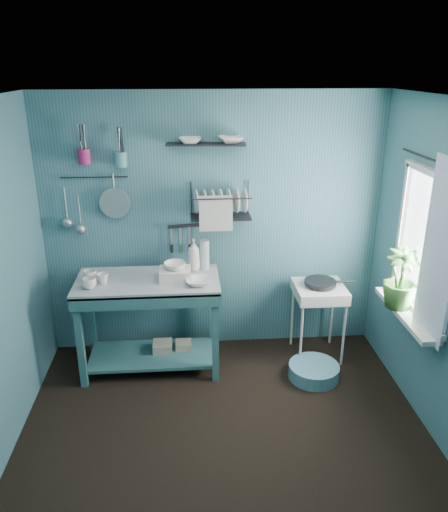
{
  "coord_description": "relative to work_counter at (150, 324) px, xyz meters",
  "views": [
    {
      "loc": [
        -0.25,
        -3.03,
        2.7
      ],
      "look_at": [
        0.05,
        0.85,
        1.2
      ],
      "focal_mm": 35.0,
      "sensor_mm": 36.0,
      "label": 1
    }
  ],
  "objects": [
    {
      "name": "floor",
      "position": [
        0.62,
        -1.09,
        -0.45
      ],
      "size": [
        3.2,
        3.2,
        0.0
      ],
      "primitive_type": "plane",
      "color": "black",
      "rests_on": "ground"
    },
    {
      "name": "ceiling",
      "position": [
        0.62,
        -1.09,
        2.05
      ],
      "size": [
        3.2,
        3.2,
        0.0
      ],
      "primitive_type": "plane",
      "rotation": [
        3.14,
        0.0,
        0.0
      ],
      "color": "silver",
      "rests_on": "ground"
    },
    {
      "name": "wall_back",
      "position": [
        0.62,
        0.41,
        0.8
      ],
      "size": [
        3.2,
        0.0,
        3.2
      ],
      "primitive_type": "plane",
      "rotation": [
        1.57,
        0.0,
        0.0
      ],
      "color": "#35636D",
      "rests_on": "ground"
    },
    {
      "name": "wall_front",
      "position": [
        0.62,
        -2.59,
        0.8
      ],
      "size": [
        3.2,
        0.0,
        3.2
      ],
      "primitive_type": "plane",
      "rotation": [
        -1.57,
        0.0,
        0.0
      ],
      "color": "#35636D",
      "rests_on": "ground"
    },
    {
      "name": "work_counter",
      "position": [
        0.0,
        0.0,
        0.0
      ],
      "size": [
        1.34,
        0.78,
        0.91
      ],
      "primitive_type": "cube",
      "rotation": [
        0.0,
        0.0,
        -0.11
      ],
      "color": "#306164",
      "rests_on": "floor"
    },
    {
      "name": "mug_left",
      "position": [
        -0.48,
        -0.16,
        0.5
      ],
      "size": [
        0.12,
        0.12,
        0.1
      ],
      "primitive_type": "imported",
      "color": "white",
      "rests_on": "work_counter"
    },
    {
      "name": "mug_mid",
      "position": [
        -0.38,
        -0.06,
        0.5
      ],
      "size": [
        0.14,
        0.14,
        0.09
      ],
      "primitive_type": "imported",
      "rotation": [
        0.0,
        0.0,
        0.52
      ],
      "color": "white",
      "rests_on": "work_counter"
    },
    {
      "name": "mug_right",
      "position": [
        -0.5,
        0.0,
        0.5
      ],
      "size": [
        0.17,
        0.17,
        0.1
      ],
      "primitive_type": "imported",
      "rotation": [
        0.0,
        0.0,
        1.05
      ],
      "color": "white",
      "rests_on": "work_counter"
    },
    {
      "name": "wash_tub",
      "position": [
        0.25,
        -0.02,
        0.5
      ],
      "size": [
        0.28,
        0.22,
        0.1
      ],
      "primitive_type": "cube",
      "color": "silver",
      "rests_on": "work_counter"
    },
    {
      "name": "tub_bowl",
      "position": [
        0.25,
        -0.02,
        0.58
      ],
      "size": [
        0.2,
        0.19,
        0.06
      ],
      "primitive_type": "imported",
      "color": "white",
      "rests_on": "wash_tub"
    },
    {
      "name": "soap_bottle",
      "position": [
        0.42,
        0.2,
        0.6
      ],
      "size": [
        0.12,
        0.12,
        0.3
      ],
      "primitive_type": "imported",
      "color": "silver",
      "rests_on": "work_counter"
    },
    {
      "name": "water_bottle",
      "position": [
        0.52,
        0.22,
        0.59
      ],
      "size": [
        0.09,
        0.09,
        0.28
      ],
      "primitive_type": "cylinder",
      "color": "#ABBABE",
      "rests_on": "work_counter"
    },
    {
      "name": "counter_bowl",
      "position": [
        0.45,
        -0.15,
        0.48
      ],
      "size": [
        0.22,
        0.22,
        0.05
      ],
      "primitive_type": "imported",
      "color": "white",
      "rests_on": "work_counter"
    },
    {
      "name": "hotplate_stand",
      "position": [
        1.6,
        0.09,
        -0.08
      ],
      "size": [
        0.47,
        0.47,
        0.74
      ],
      "primitive_type": "cube",
      "rotation": [
        0.0,
        0.0,
        -0.01
      ],
      "color": "silver",
      "rests_on": "floor"
    },
    {
      "name": "frying_pan",
      "position": [
        1.6,
        0.09,
        0.33
      ],
      "size": [
        0.3,
        0.3,
        0.03
      ],
      "primitive_type": "cylinder",
      "color": "black",
      "rests_on": "hotplate_stand"
    },
    {
      "name": "knife_strip",
      "position": [
        0.34,
        0.38,
        0.82
      ],
      "size": [
        0.32,
        0.07,
        0.03
      ],
      "primitive_type": "cube",
      "rotation": [
        0.0,
        0.0,
        0.16
      ],
      "color": "black",
      "rests_on": "wall_back"
    },
    {
      "name": "dish_rack",
      "position": [
        0.68,
        0.28,
        1.08
      ],
      "size": [
        0.56,
        0.26,
        0.32
      ],
      "primitive_type": "cube",
      "rotation": [
        0.0,
        0.0,
        -0.04
      ],
      "color": "black",
      "rests_on": "wall_back"
    },
    {
      "name": "upper_shelf",
      "position": [
        0.55,
        0.31,
        1.59
      ],
      "size": [
        0.71,
        0.24,
        0.01
      ],
      "primitive_type": "cube",
      "rotation": [
        0.0,
        0.0,
        -0.09
      ],
      "color": "black",
      "rests_on": "wall_back"
    },
    {
      "name": "shelf_bowl_left",
      "position": [
        0.41,
        0.31,
        1.57
      ],
      "size": [
        0.21,
        0.21,
        0.05
      ],
      "primitive_type": "imported",
      "rotation": [
        0.0,
        0.0,
        0.01
      ],
      "color": "white",
      "rests_on": "upper_shelf"
    },
    {
      "name": "shelf_bowl_right",
      "position": [
        0.77,
        0.31,
        1.6
      ],
      "size": [
        0.25,
        0.25,
        0.06
      ],
      "primitive_type": "imported",
      "rotation": [
        0.0,
        0.0,
        0.07
      ],
      "color": "white",
      "rests_on": "upper_shelf"
    },
    {
      "name": "utensil_cup_magenta",
      "position": [
        -0.51,
        0.33,
        1.5
      ],
      "size": [
        0.11,
        0.11,
        0.13
      ],
      "primitive_type": "cylinder",
      "color": "#A11D5E",
      "rests_on": "wall_back"
    },
    {
      "name": "utensil_cup_teal",
      "position": [
        -0.2,
        0.33,
        1.47
      ],
      "size": [
        0.11,
        0.11,
        0.13
      ],
      "primitive_type": "cylinder",
      "color": "teal",
      "rests_on": "wall_back"
    },
    {
      "name": "colander",
      "position": [
        -0.29,
        0.36,
        1.06
      ],
      "size": [
        0.28,
        0.03,
        0.28
      ],
      "primitive_type": "cylinder",
      "rotation": [
        1.54,
        0.0,
        0.0
      ],
      "color": "#ADB1B5",
      "rests_on": "wall_back"
    },
    {
      "name": "ladle_outer",
      "position": [
        -0.73,
        0.37,
        1.06
      ],
      "size": [
        0.01,
        0.01,
        0.3
      ],
      "primitive_type": "cylinder",
      "color": "#ADB1B5",
      "rests_on": "wall_back"
    },
    {
      "name": "ladle_inner",
      "position": [
        -0.61,
        0.37,
        1.0
      ],
      "size": [
        0.01,
        0.01,
        0.3
      ],
      "primitive_type": "cylinder",
      "color": "#ADB1B5",
      "rests_on": "wall_back"
    },
    {
      "name": "hook_rail",
      "position": [
        -0.46,
        0.38,
        1.3
      ],
      "size": [
        0.6,
        0.01,
        0.01
      ],
      "primitive_type": "cylinder",
      "rotation": [
        0.0,
        1.57,
        0.0
      ],
      "color": "black",
      "rests_on": "wall_back"
    },
    {
      "name": "window_glass",
      "position": [
        2.2,
        -0.64,
        0.95
      ],
      "size": [
        0.0,
        1.1,
        1.1
      ],
      "primitive_type": "plane",
      "rotation": [
        1.57,
        0.0,
        1.57
      ],
      "color": "white",
      "rests_on": "wall_right"
    },
    {
      "name": "windowsill",
      "position": [
        2.12,
        -0.64,
        0.36
      ],
      "size": [
        0.16,
        0.95,
        0.04
      ],
      "primitive_type": "cube",
      "color": "silver",
      "rests_on": "wall_right"
    },
    {
      "name": "curtain",
      "position": [
        2.14,
        -0.94,
        1.0
      ],
      "size": [
        0.0,
        1.35,
        1.35
      ],
      "primitive_type": "plane",
      "rotation": [
        1.57,
        0.0,
        1.57
      ],
      "color": "white",
      "rests_on": "wall_right"
    },
    {
      "name": "curtain_rod",
      "position": [
        2.16,
        -0.64,
        1.6
      ],
      "size": [
        0.02,
        1.05,
        0.02
      ],
      "primitive_type": "cylinder",
      "rotation": [
        1.57,
        0.0,
        0.0
      ],
      "color": "black",
      "rests_on": "wall_right"
    },
    {
      "name": "potted_plant",
      "position": [
        2.08,
        -0.55,
        0.63
      ],
      "size": [
        0.3,
        0.3,
        0.51
      ],
      "primitive_type": "imported",
      "rotation": [
        0.0,
        0.0,
        0.06
      ],
      "color": "#346428",
      "rests_on": "windowsill"
    },
    {
      "name": "storage_tin_large",
      "position": [
        0.1,
        0.05,
        -0.34
      ],
      "size": [
        0.18,
        0.18,
        0.22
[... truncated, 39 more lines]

